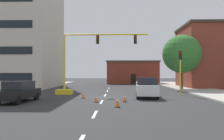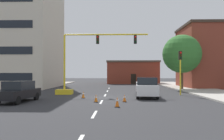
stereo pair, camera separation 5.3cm
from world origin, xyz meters
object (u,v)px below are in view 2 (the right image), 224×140
sedan_black_near_left (19,91)px  traffic_cone_roadside_a (124,98)px  traffic_signal_gantry (77,74)px  traffic_cone_roadside_b (117,102)px  traffic_light_pole_right (180,63)px  traffic_cone_roadside_c (83,95)px  traffic_cone_roadside_d (96,98)px  pickup_truck_white (146,87)px  tree_right_mid (182,54)px

sedan_black_near_left → traffic_cone_roadside_a: size_ratio=7.51×
traffic_signal_gantry → sedan_black_near_left: bearing=-118.0°
traffic_cone_roadside_b → traffic_light_pole_right: bearing=51.4°
traffic_cone_roadside_a → traffic_cone_roadside_c: (-3.86, 2.62, 0.02)m
traffic_light_pole_right → traffic_cone_roadside_b: (-6.85, -8.58, -3.16)m
traffic_signal_gantry → traffic_cone_roadside_b: traffic_signal_gantry is taller
traffic_signal_gantry → traffic_cone_roadside_d: traffic_signal_gantry is taller
traffic_signal_gantry → traffic_light_pole_right: 11.53m
traffic_signal_gantry → pickup_truck_white: traffic_signal_gantry is taller
traffic_signal_gantry → traffic_cone_roadside_d: bearing=-66.8°
traffic_signal_gantry → traffic_cone_roadside_c: size_ratio=15.68×
sedan_black_near_left → traffic_cone_roadside_c: 5.78m
pickup_truck_white → sedan_black_near_left: (-11.09, -3.96, -0.09)m
pickup_truck_white → tree_right_mid: bearing=56.8°
traffic_signal_gantry → sedan_black_near_left: size_ratio=2.21×
pickup_truck_white → traffic_light_pole_right: bearing=28.1°
traffic_signal_gantry → traffic_cone_roadside_c: bearing=-70.5°
sedan_black_near_left → traffic_cone_roadside_c: bearing=31.0°
traffic_cone_roadside_d → tree_right_mid: bearing=50.9°
traffic_cone_roadside_a → traffic_cone_roadside_b: bearing=-101.9°
traffic_cone_roadside_a → traffic_cone_roadside_d: size_ratio=0.96×
tree_right_mid → traffic_cone_roadside_b: (-9.16, -16.06, -4.75)m
traffic_cone_roadside_b → traffic_cone_roadside_c: bearing=120.8°
traffic_cone_roadside_b → traffic_cone_roadside_d: 3.16m
pickup_truck_white → traffic_cone_roadside_c: (-6.15, -1.00, -0.65)m
traffic_cone_roadside_a → traffic_cone_roadside_b: (-0.60, -2.85, 0.06)m
traffic_signal_gantry → traffic_cone_roadside_a: 8.49m
traffic_signal_gantry → traffic_cone_roadside_a: size_ratio=16.61×
tree_right_mid → pickup_truck_white: tree_right_mid is taller
pickup_truck_white → traffic_cone_roadside_c: pickup_truck_white is taller
sedan_black_near_left → traffic_cone_roadside_b: sedan_black_near_left is taller
traffic_cone_roadside_b → traffic_cone_roadside_c: size_ratio=1.13×
traffic_signal_gantry → tree_right_mid: tree_right_mid is taller
traffic_cone_roadside_a → traffic_cone_roadside_c: 4.67m
traffic_signal_gantry → tree_right_mid: 15.61m
traffic_cone_roadside_a → traffic_cone_roadside_b: size_ratio=0.84×
tree_right_mid → traffic_cone_roadside_c: bearing=-139.6°
pickup_truck_white → traffic_cone_roadside_d: (-4.65, -3.84, -0.66)m
sedan_black_near_left → traffic_cone_roadside_d: sedan_black_near_left is taller
tree_right_mid → traffic_cone_roadside_b: tree_right_mid is taller
traffic_cone_roadside_a → traffic_cone_roadside_b: 2.91m
traffic_signal_gantry → pickup_truck_white: size_ratio=1.86×
traffic_signal_gantry → sedan_black_near_left: 7.77m
traffic_cone_roadside_d → traffic_signal_gantry: bearing=113.2°
tree_right_mid → sedan_black_near_left: tree_right_mid is taller
traffic_light_pole_right → traffic_cone_roadside_c: traffic_light_pole_right is taller
traffic_light_pole_right → traffic_cone_roadside_c: size_ratio=7.29×
tree_right_mid → traffic_cone_roadside_a: 16.46m
traffic_cone_roadside_a → traffic_cone_roadside_c: size_ratio=0.94×
traffic_light_pole_right → tree_right_mid: (2.31, 7.48, 1.59)m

